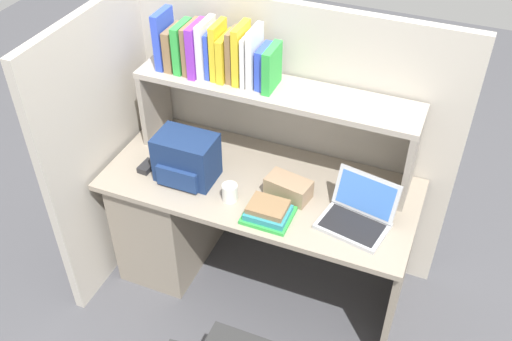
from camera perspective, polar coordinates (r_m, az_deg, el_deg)
The scene contains 12 objects.
ground_plane at distance 3.49m, azimuth 0.32°, elevation -10.39°, with size 8.00×8.00×0.00m, color #4C4C51.
desk at distance 3.31m, azimuth -5.93°, elevation -3.85°, with size 1.60×0.70×0.73m.
cubicle_partition_rear at distance 3.22m, azimuth 2.90°, elevation 3.45°, with size 1.84×0.05×1.55m, color #BCB5A8.
cubicle_partition_left at distance 3.25m, azimuth -14.02°, elevation 2.57°, with size 0.05×1.06×1.55m, color #BCB5A8.
overhead_hutch at distance 2.91m, azimuth 1.88°, elevation 6.44°, with size 1.44×0.28×0.45m.
reference_books_on_shelf at distance 2.90m, azimuth -4.01°, elevation 11.50°, with size 0.62×0.20×0.30m.
laptop at distance 2.76m, azimuth 9.93°, elevation -4.23°, with size 0.36×0.32×0.22m.
backpack at distance 2.95m, azimuth -6.88°, elevation 1.16°, with size 0.30×0.22×0.25m.
computer_mouse at distance 3.10m, azimuth -10.62°, elevation 0.39°, with size 0.06×0.10×0.03m, color #262628.
paper_cup at distance 2.85m, azimuth -2.58°, elevation -2.16°, with size 0.08×0.08×0.09m, color white.
tissue_box at distance 2.87m, azimuth 3.20°, elevation -1.71°, with size 0.22×0.12×0.10m, color #9E7F60.
desk_book_stack at distance 2.76m, azimuth 1.20°, elevation -4.08°, with size 0.23×0.20×0.08m.
Camera 1 is at (0.84, -2.09, 2.66)m, focal length 40.82 mm.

